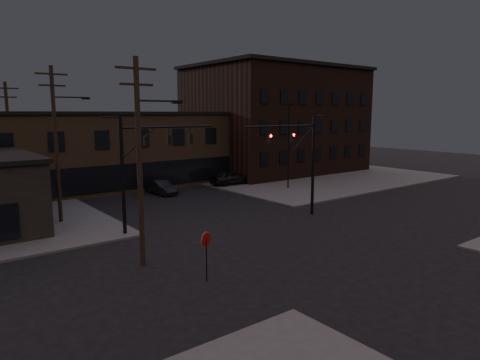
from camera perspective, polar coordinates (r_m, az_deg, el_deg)
name	(u,v)px	position (r m, az deg, el deg)	size (l,w,h in m)	color
ground	(294,242)	(27.90, 7.22, -8.16)	(140.00, 140.00, 0.00)	black
sidewalk_ne	(295,173)	(58.35, 7.30, 0.90)	(30.00, 30.00, 0.15)	#474744
building_row	(120,150)	(50.65, -15.68, 3.89)	(40.00, 12.00, 8.00)	brown
building_right	(275,121)	(60.68, 4.74, 7.82)	(22.00, 16.00, 14.00)	black
traffic_signal_near	(303,155)	(33.80, 8.44, 3.35)	(7.12, 0.24, 8.00)	black
traffic_signal_far	(140,160)	(29.61, -13.17, 2.59)	(7.12, 0.24, 8.00)	black
stop_sign	(206,245)	(21.02, -4.54, -8.60)	(0.72, 0.33, 2.48)	black
utility_pole_near	(140,157)	(22.97, -13.14, 2.95)	(3.70, 0.28, 11.00)	black
utility_pole_mid	(57,141)	(33.94, -23.25, 4.77)	(3.70, 0.28, 11.50)	black
utility_pole_far	(10,139)	(45.47, -28.38, 4.87)	(2.20, 0.28, 11.00)	black
lot_light_a	(289,138)	(45.84, 6.53, 5.57)	(1.50, 0.28, 9.14)	black
lot_light_b	(296,135)	(53.61, 7.41, 6.03)	(1.50, 0.28, 9.14)	black
parked_car_lot_a	(231,177)	(48.28, -1.26, 0.37)	(1.93, 4.80, 1.64)	black
parked_car_lot_b	(288,167)	(59.89, 6.41, 1.78)	(1.69, 4.16, 1.21)	#ACACAE
car_crossing	(161,187)	(44.01, -10.48, -0.96)	(1.50, 4.30, 1.42)	black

